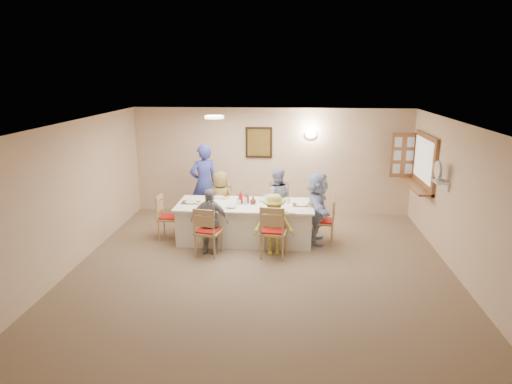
# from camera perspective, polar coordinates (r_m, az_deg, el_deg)

# --- Properties ---
(ground) EXTENTS (7.00, 7.00, 0.00)m
(ground) POSITION_cam_1_polar(r_m,az_deg,el_deg) (7.83, 0.65, -10.12)
(ground) COLOR #836951
(room_walls) EXTENTS (7.00, 7.00, 7.00)m
(room_walls) POSITION_cam_1_polar(r_m,az_deg,el_deg) (7.32, 0.68, 0.70)
(room_walls) COLOR beige
(room_walls) RESTS_ON ground
(wall_picture) EXTENTS (0.62, 0.05, 0.72)m
(wall_picture) POSITION_cam_1_polar(r_m,az_deg,el_deg) (10.69, 0.35, 6.20)
(wall_picture) COLOR black
(wall_picture) RESTS_ON room_walls
(wall_sconce) EXTENTS (0.26, 0.09, 0.18)m
(wall_sconce) POSITION_cam_1_polar(r_m,az_deg,el_deg) (10.62, 6.86, 7.13)
(wall_sconce) COLOR white
(wall_sconce) RESTS_ON room_walls
(ceiling_light) EXTENTS (0.36, 0.36, 0.05)m
(ceiling_light) POSITION_cam_1_polar(r_m,az_deg,el_deg) (8.75, -5.25, 9.31)
(ceiling_light) COLOR white
(ceiling_light) RESTS_ON room_walls
(serving_hatch) EXTENTS (0.06, 1.50, 1.15)m
(serving_hatch) POSITION_cam_1_polar(r_m,az_deg,el_deg) (10.03, 20.34, 3.54)
(serving_hatch) COLOR brown
(serving_hatch) RESTS_ON room_walls
(hatch_sill) EXTENTS (0.30, 1.50, 0.05)m
(hatch_sill) POSITION_cam_1_polar(r_m,az_deg,el_deg) (10.10, 19.42, 0.65)
(hatch_sill) COLOR brown
(hatch_sill) RESTS_ON room_walls
(shutter_door) EXTENTS (0.55, 0.04, 1.00)m
(shutter_door) POSITION_cam_1_polar(r_m,az_deg,el_deg) (10.69, 17.93, 4.39)
(shutter_door) COLOR brown
(shutter_door) RESTS_ON room_walls
(fan_shelf) EXTENTS (0.22, 0.36, 0.03)m
(fan_shelf) POSITION_cam_1_polar(r_m,az_deg,el_deg) (8.76, 22.07, 1.19)
(fan_shelf) COLOR white
(fan_shelf) RESTS_ON room_walls
(desk_fan) EXTENTS (0.30, 0.30, 0.28)m
(desk_fan) POSITION_cam_1_polar(r_m,az_deg,el_deg) (8.72, 21.98, 2.15)
(desk_fan) COLOR #A5A5A8
(desk_fan) RESTS_ON fan_shelf
(dining_table) EXTENTS (2.70, 1.14, 0.76)m
(dining_table) POSITION_cam_1_polar(r_m,az_deg,el_deg) (9.16, -1.35, -3.78)
(dining_table) COLOR white
(dining_table) RESTS_ON ground
(chair_back_left) EXTENTS (0.44, 0.44, 0.90)m
(chair_back_left) POSITION_cam_1_polar(r_m,az_deg,el_deg) (9.97, -4.31, -1.84)
(chair_back_left) COLOR tan
(chair_back_left) RESTS_ON ground
(chair_back_right) EXTENTS (0.56, 0.56, 1.01)m
(chair_back_right) POSITION_cam_1_polar(r_m,az_deg,el_deg) (9.84, 2.61, -1.70)
(chair_back_right) COLOR tan
(chair_back_right) RESTS_ON ground
(chair_front_left) EXTENTS (0.53, 0.53, 0.94)m
(chair_front_left) POSITION_cam_1_polar(r_m,az_deg,el_deg) (8.47, -5.97, -4.81)
(chair_front_left) COLOR tan
(chair_front_left) RESTS_ON ground
(chair_front_right) EXTENTS (0.53, 0.53, 1.01)m
(chair_front_right) POSITION_cam_1_polar(r_m,az_deg,el_deg) (8.32, 2.21, -4.83)
(chair_front_right) COLOR tan
(chair_front_right) RESTS_ON ground
(chair_left_end) EXTENTS (0.45, 0.45, 0.90)m
(chair_left_end) POSITION_cam_1_polar(r_m,az_deg,el_deg) (9.42, -10.78, -3.07)
(chair_left_end) COLOR tan
(chair_left_end) RESTS_ON ground
(chair_right_end) EXTENTS (0.49, 0.49, 0.90)m
(chair_right_end) POSITION_cam_1_polar(r_m,az_deg,el_deg) (9.12, 8.41, -3.56)
(chair_right_end) COLOR tan
(chair_right_end) RESTS_ON ground
(diner_back_left) EXTENTS (0.76, 0.62, 1.26)m
(diner_back_left) POSITION_cam_1_polar(r_m,az_deg,el_deg) (9.81, -4.44, -1.02)
(diner_back_left) COLOR olive
(diner_back_left) RESTS_ON ground
(diner_back_right) EXTENTS (0.69, 0.55, 1.36)m
(diner_back_right) POSITION_cam_1_polar(r_m,az_deg,el_deg) (9.68, 2.59, -0.92)
(diner_back_right) COLOR #8E93B8
(diner_back_right) RESTS_ON ground
(diner_front_left) EXTENTS (0.76, 0.38, 1.23)m
(diner_front_left) POSITION_cam_1_polar(r_m,az_deg,el_deg) (8.53, -5.85, -3.60)
(diner_front_left) COLOR gray
(diner_front_left) RESTS_ON ground
(diner_front_right) EXTENTS (0.80, 0.53, 1.16)m
(diner_front_right) POSITION_cam_1_polar(r_m,az_deg,el_deg) (8.41, 2.25, -4.07)
(diner_front_right) COLOR #CFC74C
(diner_front_right) RESTS_ON ground
(diner_right_end) EXTENTS (1.33, 0.44, 1.42)m
(diner_right_end) POSITION_cam_1_polar(r_m,az_deg,el_deg) (9.03, 7.65, -1.98)
(diner_right_end) COLOR #A4B3DD
(diner_right_end) RESTS_ON ground
(caregiver) EXTENTS (1.01, 0.99, 1.76)m
(caregiver) POSITION_cam_1_polar(r_m,az_deg,el_deg) (10.27, -6.54, 1.08)
(caregiver) COLOR #343D9C
(caregiver) RESTS_ON ground
(placemat_fl) EXTENTS (0.36, 0.27, 0.01)m
(placemat_fl) POSITION_cam_1_polar(r_m,az_deg,el_deg) (8.73, -5.57, -2.16)
(placemat_fl) COLOR #472B19
(placemat_fl) RESTS_ON dining_table
(plate_fl) EXTENTS (0.23, 0.23, 0.01)m
(plate_fl) POSITION_cam_1_polar(r_m,az_deg,el_deg) (8.73, -5.57, -2.09)
(plate_fl) COLOR white
(plate_fl) RESTS_ON dining_table
(napkin_fl) EXTENTS (0.13, 0.13, 0.01)m
(napkin_fl) POSITION_cam_1_polar(r_m,az_deg,el_deg) (8.65, -4.45, -2.24)
(napkin_fl) COLOR yellow
(napkin_fl) RESTS_ON dining_table
(placemat_fr) EXTENTS (0.34, 0.25, 0.01)m
(placemat_fr) POSITION_cam_1_polar(r_m,az_deg,el_deg) (8.60, 2.33, -2.35)
(placemat_fr) COLOR #472B19
(placemat_fr) RESTS_ON dining_table
(plate_fr) EXTENTS (0.24, 0.24, 0.01)m
(plate_fr) POSITION_cam_1_polar(r_m,az_deg,el_deg) (8.60, 2.33, -2.29)
(plate_fr) COLOR white
(plate_fr) RESTS_ON dining_table
(napkin_fr) EXTENTS (0.15, 0.15, 0.01)m
(napkin_fr) POSITION_cam_1_polar(r_m,az_deg,el_deg) (8.55, 3.53, -2.43)
(napkin_fr) COLOR yellow
(napkin_fr) RESTS_ON dining_table
(placemat_bl) EXTENTS (0.34, 0.26, 0.01)m
(placemat_bl) POSITION_cam_1_polar(r_m,az_deg,el_deg) (9.52, -4.69, -0.69)
(placemat_bl) COLOR #472B19
(placemat_bl) RESTS_ON dining_table
(plate_bl) EXTENTS (0.26, 0.26, 0.02)m
(plate_bl) POSITION_cam_1_polar(r_m,az_deg,el_deg) (9.52, -4.69, -0.63)
(plate_bl) COLOR white
(plate_bl) RESTS_ON dining_table
(napkin_bl) EXTENTS (0.14, 0.14, 0.01)m
(napkin_bl) POSITION_cam_1_polar(r_m,az_deg,el_deg) (9.45, -3.66, -0.75)
(napkin_bl) COLOR yellow
(napkin_bl) RESTS_ON dining_table
(placemat_br) EXTENTS (0.34, 0.25, 0.01)m
(placemat_br) POSITION_cam_1_polar(r_m,az_deg,el_deg) (9.41, 2.54, -0.85)
(placemat_br) COLOR #472B19
(placemat_br) RESTS_ON dining_table
(plate_br) EXTENTS (0.25, 0.25, 0.02)m
(plate_br) POSITION_cam_1_polar(r_m,az_deg,el_deg) (9.41, 2.54, -0.79)
(plate_br) COLOR white
(plate_br) RESTS_ON dining_table
(napkin_br) EXTENTS (0.15, 0.15, 0.01)m
(napkin_br) POSITION_cam_1_polar(r_m,az_deg,el_deg) (9.35, 3.63, -0.91)
(napkin_br) COLOR yellow
(napkin_br) RESTS_ON dining_table
(placemat_le) EXTENTS (0.36, 0.27, 0.01)m
(placemat_le) POSITION_cam_1_polar(r_m,az_deg,el_deg) (9.22, -8.18, -1.31)
(placemat_le) COLOR #472B19
(placemat_le) RESTS_ON dining_table
(plate_le) EXTENTS (0.22, 0.22, 0.01)m
(plate_le) POSITION_cam_1_polar(r_m,az_deg,el_deg) (9.22, -8.18, -1.25)
(plate_le) COLOR white
(plate_le) RESTS_ON dining_table
(napkin_le) EXTENTS (0.13, 0.13, 0.01)m
(napkin_le) POSITION_cam_1_polar(r_m,az_deg,el_deg) (9.13, -7.14, -1.39)
(napkin_le) COLOR yellow
(napkin_le) RESTS_ON dining_table
(placemat_re) EXTENTS (0.36, 0.27, 0.01)m
(placemat_re) POSITION_cam_1_polar(r_m,az_deg,el_deg) (9.00, 5.75, -1.63)
(placemat_re) COLOR #472B19
(placemat_re) RESTS_ON dining_table
(plate_re) EXTENTS (0.23, 0.23, 0.01)m
(plate_re) POSITION_cam_1_polar(r_m,az_deg,el_deg) (9.00, 5.75, -1.57)
(plate_re) COLOR white
(plate_re) RESTS_ON dining_table
(napkin_re) EXTENTS (0.13, 0.13, 0.01)m
(napkin_re) POSITION_cam_1_polar(r_m,az_deg,el_deg) (8.96, 6.91, -1.70)
(napkin_re) COLOR yellow
(napkin_re) RESTS_ON dining_table
(teacup_a) EXTENTS (0.13, 0.13, 0.08)m
(teacup_a) POSITION_cam_1_polar(r_m,az_deg,el_deg) (8.82, -6.70, -1.75)
(teacup_a) COLOR white
(teacup_a) RESTS_ON dining_table
(teacup_b) EXTENTS (0.12, 0.12, 0.07)m
(teacup_b) POSITION_cam_1_polar(r_m,az_deg,el_deg) (9.47, 1.44, -0.51)
(teacup_b) COLOR white
(teacup_b) RESTS_ON dining_table
(bowl_a) EXTENTS (0.20, 0.20, 0.05)m
(bowl_a) POSITION_cam_1_polar(r_m,az_deg,el_deg) (8.79, -3.10, -1.83)
(bowl_a) COLOR white
(bowl_a) RESTS_ON dining_table
(bowl_b) EXTENTS (0.21, 0.21, 0.05)m
(bowl_b) POSITION_cam_1_polar(r_m,az_deg,el_deg) (9.23, 0.77, -0.99)
(bowl_b) COLOR white
(bowl_b) RESTS_ON dining_table
(condiment_ketchup) EXTENTS (0.12, 0.12, 0.26)m
(condiment_ketchup) POSITION_cam_1_polar(r_m,az_deg,el_deg) (9.05, -1.93, -0.65)
(condiment_ketchup) COLOR red
(condiment_ketchup) RESTS_ON dining_table
(condiment_brown) EXTENTS (0.14, 0.14, 0.20)m
(condiment_brown) POSITION_cam_1_polar(r_m,az_deg,el_deg) (9.10, -1.19, -0.76)
(condiment_brown) COLOR maroon
(condiment_brown) RESTS_ON dining_table
(condiment_malt) EXTENTS (0.19, 0.19, 0.16)m
(condiment_malt) POSITION_cam_1_polar(r_m,az_deg,el_deg) (9.02, -0.36, -1.03)
(condiment_malt) COLOR maroon
(condiment_malt) RESTS_ON dining_table
(drinking_glass) EXTENTS (0.06, 0.06, 0.09)m
(drinking_glass) POSITION_cam_1_polar(r_m,az_deg,el_deg) (9.09, -2.27, -1.05)
(drinking_glass) COLOR silver
(drinking_glass) RESTS_ON dining_table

